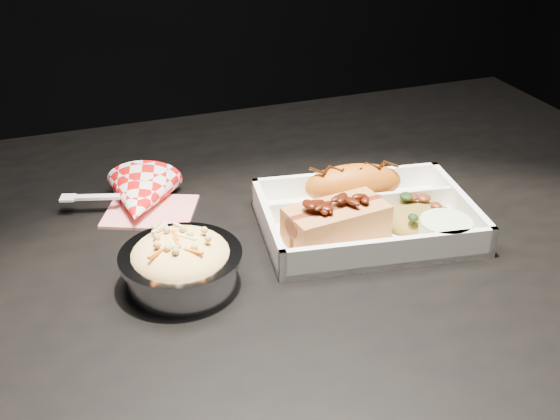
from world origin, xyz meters
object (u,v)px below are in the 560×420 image
at_px(dining_table, 272,288).
at_px(hotdog, 336,219).
at_px(fried_pastry, 353,184).
at_px(food_tray, 365,221).
at_px(foil_coleslaw_cup, 181,262).
at_px(napkin_fork, 140,199).

distance_m(dining_table, hotdog, 0.15).
bearing_deg(fried_pastry, food_tray, -98.57).
height_order(food_tray, foil_coleslaw_cup, foil_coleslaw_cup).
distance_m(food_tray, foil_coleslaw_cup, 0.24).
distance_m(hotdog, foil_coleslaw_cup, 0.19).
xyz_separation_m(hotdog, foil_coleslaw_cup, (-0.19, -0.02, -0.00)).
height_order(dining_table, fried_pastry, fried_pastry).
distance_m(fried_pastry, foil_coleslaw_cup, 0.26).
distance_m(food_tray, fried_pastry, 0.06).
bearing_deg(hotdog, napkin_fork, 134.16).
height_order(food_tray, fried_pastry, fried_pastry).
xyz_separation_m(food_tray, fried_pastry, (0.01, 0.05, 0.02)).
bearing_deg(napkin_fork, fried_pastry, -1.69).
relative_size(dining_table, food_tray, 4.38).
distance_m(dining_table, food_tray, 0.15).
bearing_deg(fried_pastry, hotdog, -127.33).
height_order(food_tray, napkin_fork, napkin_fork).
height_order(dining_table, foil_coleslaw_cup, foil_coleslaw_cup).
height_order(fried_pastry, napkin_fork, napkin_fork).
bearing_deg(foil_coleslaw_cup, napkin_fork, 93.77).
relative_size(dining_table, napkin_fork, 6.82).
distance_m(food_tray, hotdog, 0.06).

